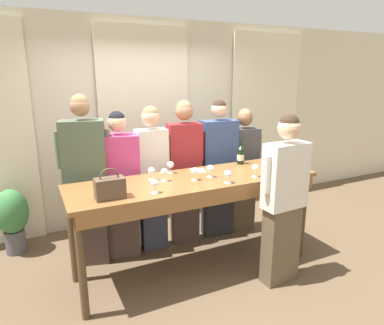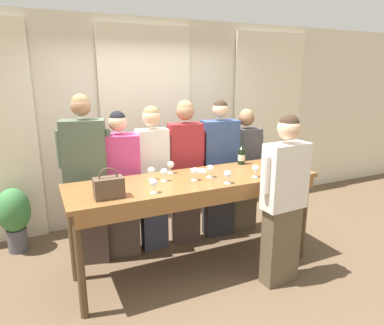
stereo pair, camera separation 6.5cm
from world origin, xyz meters
TOP-DOWN VIEW (x-y plane):
  - ground_plane at (0.00, 0.00)m, footprint 18.00×18.00m
  - wall_back at (0.00, 1.63)m, footprint 12.00×0.06m
  - curtain_panel_center at (0.00, 1.57)m, footprint 1.29×0.03m
  - curtain_panel_right at (2.07, 1.57)m, footprint 1.29×0.03m
  - tasting_bar at (0.00, -0.03)m, footprint 2.58×0.76m
  - wine_bottle at (0.74, 0.28)m, footprint 0.08×0.08m
  - handbag at (-0.92, -0.20)m, footprint 0.25×0.14m
  - wine_glass_front_left at (-0.32, 0.05)m, footprint 0.07×0.07m
  - wine_glass_front_mid at (1.21, -0.14)m, footprint 0.07×0.07m
  - wine_glass_front_right at (0.59, -0.22)m, footprint 0.07×0.07m
  - wine_glass_center_left at (-0.52, -0.24)m, footprint 0.07×0.07m
  - wine_glass_center_mid at (-0.42, 0.15)m, footprint 0.07×0.07m
  - wine_glass_center_right at (-0.16, 0.28)m, footprint 0.07×0.07m
  - wine_glass_back_left at (1.20, 0.12)m, footprint 0.07×0.07m
  - wine_glass_back_mid at (0.16, -0.03)m, footprint 0.07×0.07m
  - wine_glass_back_right at (-0.03, -0.05)m, footprint 0.07×0.07m
  - wine_glass_near_host at (0.22, -0.28)m, footprint 0.07×0.07m
  - wine_glass_by_bottle at (0.91, 0.04)m, footprint 0.07×0.07m
  - napkin at (0.15, 0.24)m, footprint 0.19×0.19m
  - guest_olive_jacket at (-1.00, 0.63)m, footprint 0.56×0.35m
  - guest_pink_top at (-0.63, 0.63)m, footprint 0.56×0.38m
  - guest_cream_sweater at (-0.25, 0.63)m, footprint 0.47×0.21m
  - guest_striped_shirt at (0.17, 0.63)m, footprint 0.51×0.28m
  - guest_navy_coat at (0.64, 0.63)m, footprint 0.56×0.27m
  - guest_beige_cap at (1.02, 0.63)m, footprint 0.49×0.28m
  - host_pouring at (0.68, -0.58)m, footprint 0.55×0.23m
  - potted_plant at (-1.77, 1.23)m, footprint 0.37×0.37m

SIDE VIEW (x-z plane):
  - ground_plane at x=0.00m, z-range 0.00..0.00m
  - potted_plant at x=-1.77m, z-range 0.07..0.85m
  - guest_pink_top at x=-0.63m, z-range 0.00..1.69m
  - guest_beige_cap at x=1.02m, z-range 0.03..1.67m
  - host_pouring at x=0.68m, z-range 0.04..1.76m
  - guest_navy_coat at x=0.64m, z-range 0.02..1.78m
  - tasting_bar at x=0.00m, z-range 0.40..1.43m
  - guest_cream_sweater at x=-0.25m, z-range 0.05..1.78m
  - guest_striped_shirt at x=0.17m, z-range 0.04..1.82m
  - guest_olive_jacket at x=-1.00m, z-range 0.02..1.90m
  - napkin at x=0.15m, z-range 1.03..1.03m
  - wine_glass_center_right at x=-0.16m, z-range 1.05..1.18m
  - wine_glass_front_left at x=-0.32m, z-range 1.05..1.19m
  - wine_glass_front_mid at x=1.21m, z-range 1.05..1.19m
  - wine_glass_front_right at x=0.59m, z-range 1.05..1.19m
  - wine_glass_center_left at x=-0.52m, z-range 1.05..1.19m
  - wine_glass_center_mid at x=-0.42m, z-range 1.05..1.19m
  - wine_glass_back_left at x=1.20m, z-range 1.05..1.19m
  - wine_glass_back_mid at x=0.16m, z-range 1.05..1.19m
  - wine_glass_back_right at x=-0.03m, z-range 1.05..1.19m
  - wine_glass_near_host at x=0.22m, z-range 1.05..1.19m
  - wine_glass_by_bottle at x=0.91m, z-range 1.05..1.19m
  - handbag at x=-0.92m, z-range 0.99..1.26m
  - wine_bottle at x=0.74m, z-range 0.99..1.29m
  - curtain_panel_center at x=0.00m, z-range 0.00..2.69m
  - curtain_panel_right at x=2.07m, z-range 0.00..2.69m
  - wall_back at x=0.00m, z-range 0.00..2.80m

